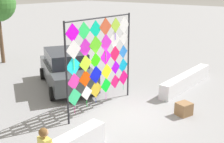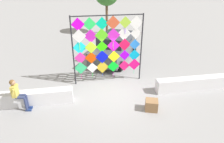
{
  "view_description": "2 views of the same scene",
  "coord_description": "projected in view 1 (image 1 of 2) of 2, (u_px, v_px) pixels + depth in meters",
  "views": [
    {
      "loc": [
        -8.13,
        -5.69,
        4.8
      ],
      "look_at": [
        -0.48,
        0.55,
        1.78
      ],
      "focal_mm": 45.56,
      "sensor_mm": 36.0,
      "label": 1
    },
    {
      "loc": [
        -1.58,
        -8.43,
        5.56
      ],
      "look_at": [
        -0.11,
        0.32,
        1.12
      ],
      "focal_mm": 32.4,
      "sensor_mm": 36.0,
      "label": 2
    }
  ],
  "objects": [
    {
      "name": "cardboard_box_large",
      "position": [
        184.0,
        109.0,
        10.87
      ],
      "size": [
        0.66,
        0.63,
        0.49
      ],
      "primitive_type": "cube",
      "rotation": [
        0.0,
        0.0,
        -0.31
      ],
      "color": "olive",
      "rests_on": "ground"
    },
    {
      "name": "ground",
      "position": [
        131.0,
        116.0,
        10.87
      ],
      "size": [
        120.0,
        120.0,
        0.0
      ],
      "primitive_type": "plane",
      "color": "gray"
    },
    {
      "name": "parked_car",
      "position": [
        66.0,
        69.0,
        13.83
      ],
      "size": [
        3.95,
        4.9,
        1.76
      ],
      "color": "#4C5156",
      "rests_on": "ground"
    },
    {
      "name": "plaza_ledge_right",
      "position": [
        186.0,
        80.0,
        13.83
      ],
      "size": [
        4.49,
        0.48,
        0.68
      ],
      "primitive_type": "cube",
      "color": "silver",
      "rests_on": "ground"
    },
    {
      "name": "kite_display_rack",
      "position": [
        101.0,
        57.0,
        10.93
      ],
      "size": [
        3.66,
        0.07,
        3.68
      ],
      "color": "#232328",
      "rests_on": "ground"
    }
  ]
}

